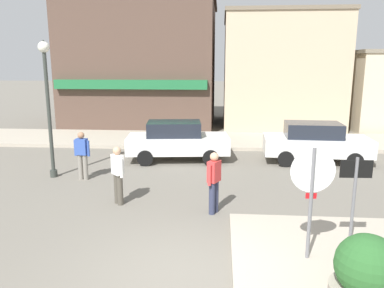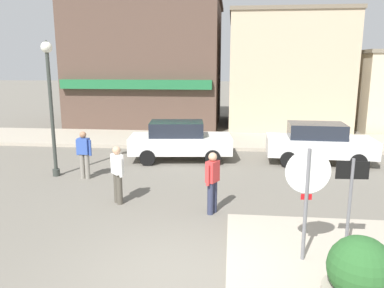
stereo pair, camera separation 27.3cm
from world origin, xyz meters
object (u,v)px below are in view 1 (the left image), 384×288
(parked_car_second, at_px, (315,142))
(one_way_sign, at_px, (354,197))
(planter, at_px, (366,275))
(pedestrian_crossing_near, at_px, (118,174))
(pedestrian_crossing_far, at_px, (214,181))
(pedestrian_kerb_side, at_px, (82,154))
(stop_sign, at_px, (312,189))
(parked_car_nearest, at_px, (177,140))
(lamp_post, at_px, (47,90))

(parked_car_second, bearing_deg, one_way_sign, -98.55)
(parked_car_second, bearing_deg, planter, -98.55)
(one_way_sign, bearing_deg, pedestrian_crossing_near, 152.85)
(pedestrian_crossing_far, distance_m, pedestrian_kerb_side, 5.08)
(stop_sign, distance_m, parked_car_nearest, 8.53)
(parked_car_nearest, xyz_separation_m, pedestrian_crossing_near, (-1.03, -4.92, 0.06))
(planter, height_order, lamp_post, lamp_post)
(planter, relative_size, parked_car_second, 0.30)
(planter, distance_m, parked_car_second, 9.26)
(pedestrian_crossing_far, bearing_deg, planter, -56.30)
(one_way_sign, xyz_separation_m, planter, (-0.21, -1.41, -0.77))
(parked_car_nearest, bearing_deg, planter, -65.93)
(one_way_sign, relative_size, parked_car_nearest, 0.50)
(lamp_post, relative_size, pedestrian_kerb_side, 2.82)
(parked_car_nearest, height_order, parked_car_second, same)
(planter, height_order, pedestrian_kerb_side, pedestrian_kerb_side)
(parked_car_second, height_order, pedestrian_crossing_far, pedestrian_crossing_far)
(pedestrian_crossing_near, height_order, pedestrian_kerb_side, same)
(stop_sign, distance_m, one_way_sign, 0.85)
(parked_car_nearest, bearing_deg, lamp_post, -146.30)
(planter, relative_size, pedestrian_crossing_near, 0.76)
(parked_car_nearest, distance_m, pedestrian_kerb_side, 3.99)
(lamp_post, xyz_separation_m, parked_car_second, (9.35, 2.74, -2.15))
(stop_sign, xyz_separation_m, pedestrian_kerb_side, (-6.24, 4.96, -0.65))
(planter, relative_size, parked_car_nearest, 0.29)
(pedestrian_crossing_far, bearing_deg, parked_car_second, 55.07)
(lamp_post, bearing_deg, pedestrian_crossing_far, -26.41)
(planter, bearing_deg, pedestrian_crossing_near, 140.90)
(lamp_post, xyz_separation_m, pedestrian_crossing_far, (5.52, -2.74, -2.09))
(stop_sign, height_order, pedestrian_crossing_far, stop_sign)
(parked_car_nearest, bearing_deg, pedestrian_kerb_side, -134.94)
(pedestrian_crossing_near, bearing_deg, planter, -39.10)
(one_way_sign, distance_m, pedestrian_crossing_near, 5.95)
(pedestrian_crossing_near, bearing_deg, parked_car_second, 38.01)
(parked_car_nearest, height_order, pedestrian_crossing_far, pedestrian_crossing_far)
(one_way_sign, relative_size, parked_car_second, 0.52)
(stop_sign, distance_m, parked_car_second, 8.17)
(parked_car_nearest, relative_size, pedestrian_kerb_side, 2.58)
(parked_car_second, xyz_separation_m, pedestrian_crossing_far, (-3.83, -5.48, 0.06))
(one_way_sign, relative_size, pedestrian_kerb_side, 1.30)
(stop_sign, relative_size, parked_car_nearest, 0.55)
(pedestrian_kerb_side, bearing_deg, parked_car_second, 19.64)
(planter, height_order, pedestrian_crossing_far, pedestrian_crossing_far)
(stop_sign, bearing_deg, pedestrian_crossing_far, 127.33)
(parked_car_second, bearing_deg, pedestrian_kerb_side, -160.36)
(one_way_sign, xyz_separation_m, parked_car_nearest, (-4.25, 7.63, -0.52))
(lamp_post, relative_size, pedestrian_crossing_far, 2.82)
(planter, bearing_deg, parked_car_second, 81.45)
(parked_car_nearest, bearing_deg, one_way_sign, -60.88)
(parked_car_second, relative_size, pedestrian_crossing_near, 2.53)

